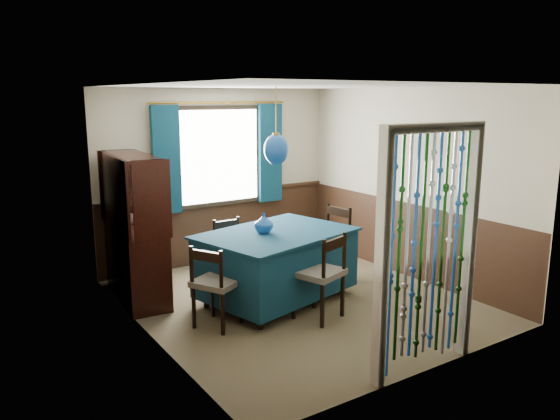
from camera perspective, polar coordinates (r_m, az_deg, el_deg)
floor at (r=6.58m, az=1.84°, el=-9.48°), size 4.00×4.00×0.00m
ceiling at (r=6.13m, az=1.99°, el=12.84°), size 4.00×4.00×0.00m
wall_back at (r=7.93m, az=-6.46°, el=3.49°), size 3.60×0.00×3.60m
wall_front at (r=4.78m, az=15.87°, el=-2.45°), size 3.60×0.00×3.60m
wall_left at (r=5.42m, az=-13.84°, el=-0.68°), size 0.00×4.00×4.00m
wall_right at (r=7.41m, az=13.38°, el=2.65°), size 0.00×4.00×4.00m
wainscot_back at (r=8.06m, az=-6.29°, el=-1.80°), size 3.60×0.00×3.60m
wainscot_front at (r=5.02m, az=15.25°, el=-10.74°), size 3.60×0.00×3.60m
wainscot_left at (r=5.63m, az=-13.32°, el=-8.13°), size 0.00×4.00×4.00m
wainscot_right at (r=7.55m, az=13.03°, el=-2.99°), size 0.00×4.00×4.00m
window at (r=7.85m, az=-6.34°, el=5.62°), size 1.32×0.12×1.42m
doorway at (r=4.87m, az=15.20°, el=-4.60°), size 1.16×0.12×2.18m
dining_table at (r=6.44m, az=-0.39°, el=-5.42°), size 1.97×1.57×0.84m
chair_near at (r=5.94m, az=4.31°, el=-6.67°), size 0.59×0.58×0.96m
chair_far at (r=7.00m, az=-5.01°, el=-4.28°), size 0.43×0.41×0.85m
chair_left at (r=5.77m, az=-6.78°, el=-7.65°), size 0.58×0.59×0.89m
chair_right at (r=7.21m, az=5.16°, el=-3.26°), size 0.51×0.53×0.98m
sideboard at (r=6.72m, az=-14.91°, el=-4.02°), size 0.57×1.36×1.73m
pendant_lamp at (r=6.18m, az=-0.40°, el=6.35°), size 0.28×0.28×0.87m
vase_table at (r=6.29m, az=-1.72°, el=-1.47°), size 0.22×0.22×0.21m
bowl_shelf at (r=6.35m, az=-13.91°, el=0.80°), size 0.24×0.24×0.06m
vase_sideboard at (r=6.87m, az=-15.24°, el=-0.51°), size 0.23×0.23×0.21m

